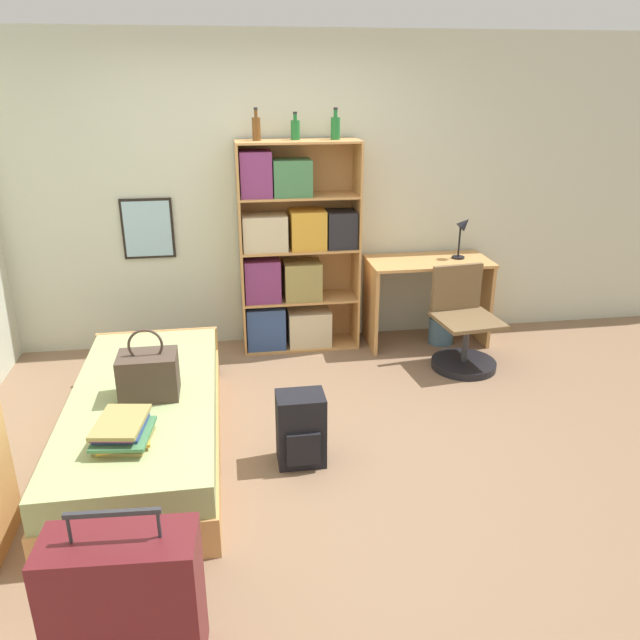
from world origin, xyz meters
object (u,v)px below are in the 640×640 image
Objects in this scene: backpack at (301,429)px; desk at (427,287)px; suitcase at (126,603)px; bottle_green at (256,128)px; bed at (146,421)px; waste_bin at (441,331)px; bookcase at (290,256)px; desk_lamp at (463,230)px; book_stack_on_bed at (122,431)px; handbag at (149,374)px; desk_chair at (463,338)px; bottle_clear at (335,127)px; bottle_brown at (295,129)px.

desk is at bearing 51.99° from backpack.
suitcase is 3.03× the size of bottle_green.
bottle_green reaches higher than bed.
bottle_green is 2.36m from waste_bin.
bookcase is 1.50m from desk_lamp.
book_stack_on_bed is 3.34m from desk_lamp.
bottle_green reaches higher than handbag.
desk is at bearing 40.55° from book_stack_on_bed.
waste_bin is (2.47, 1.94, -0.36)m from book_stack_on_bed.
handbag is at bearing -158.30° from desk_chair.
bottle_clear is at bearing 45.75° from bed.
waste_bin is at bearing 29.42° from bed.
desk_chair is at bearing 20.02° from bed.
bed is 4.75× the size of handbag.
backpack is at bearing 56.85° from suitcase.
suitcase is at bearing -107.77° from bookcase.
bottle_clear reaches higher than desk_lamp.
desk_chair reaches higher than suitcase.
backpack is (0.95, -0.29, 0.02)m from bed.
waste_bin is (1.34, -0.14, -0.71)m from bookcase.
bookcase is 1.11m from bottle_clear.
desk_lamp reaches higher than book_stack_on_bed.
waste_bin is (-0.01, 0.48, -0.13)m from desk_chair.
bottle_green is (0.85, 1.52, 1.66)m from bed.
desk_lamp is at bearing 75.33° from desk_chair.
bottle_brown is 0.26× the size of desk_chair.
desk_chair is (0.15, -0.53, -0.27)m from desk.
waste_bin is (-0.15, -0.06, -0.90)m from desk_lamp.
backpack is at bearing -86.72° from bottle_green.
bookcase is 4.72× the size of desk_lamp.
suitcase is 3.99m from desk_lamp.
bed is 8.54× the size of bottle_clear.
handbag is 2.20m from bottle_green.
handbag is 0.58× the size of suitcase.
desk_lamp is at bearing -4.46° from bottle_brown.
bottle_brown is at bearing 55.50° from handbag.
desk_lamp is (0.29, 0.01, 0.49)m from desk.
book_stack_on_bed is 1.89× the size of bottle_brown.
handbag is 0.25× the size of bookcase.
desk is at bearing 105.62° from desk_chair.
waste_bin is (1.47, 1.66, -0.11)m from backpack.
bed is 3.06m from desk_lamp.
bookcase is at bearing -4.01° from bottle_green.
bottle_clear is at bearing 1.13° from bookcase.
book_stack_on_bed is 0.23× the size of bookcase.
book_stack_on_bed reaches higher than bed.
book_stack_on_bed is 3.07m from desk.
handbag is 1.90× the size of waste_bin.
bottle_green is (0.89, 2.10, 1.39)m from book_stack_on_bed.
desk_chair is 3.53× the size of waste_bin.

